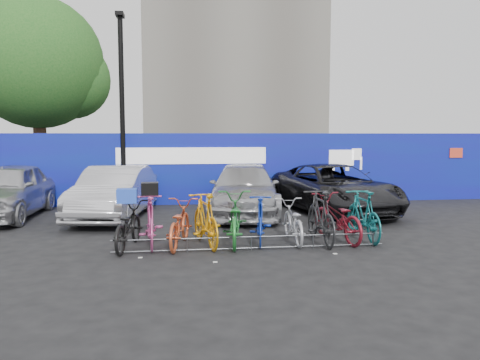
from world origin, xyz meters
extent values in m
plane|color=black|center=(0.00, 0.00, 0.00)|extent=(100.00, 100.00, 0.00)
cube|color=#0A2894|center=(0.00, 6.00, 1.20)|extent=(22.00, 0.15, 2.40)
cube|color=white|center=(-1.00, 5.90, 1.65)|extent=(5.00, 0.02, 0.55)
cube|color=white|center=(4.20, 5.90, 1.55)|extent=(1.20, 0.02, 0.90)
cube|color=#E84129|center=(8.50, 5.90, 1.70)|extent=(0.50, 0.02, 0.35)
cylinder|color=#382314|center=(-7.00, 10.00, 2.00)|extent=(0.50, 0.50, 4.00)
sphere|color=#19521B|center=(-7.00, 10.00, 5.20)|extent=(5.20, 5.20, 5.20)
sphere|color=#19521B|center=(-5.80, 10.30, 4.60)|extent=(3.20, 3.20, 3.20)
cylinder|color=black|center=(-3.20, 5.40, 3.00)|extent=(0.16, 0.16, 6.00)
cube|color=black|center=(-3.20, 5.40, 6.05)|extent=(0.25, 0.50, 0.12)
cylinder|color=#595B60|center=(0.00, -0.60, 0.28)|extent=(5.60, 0.03, 0.03)
cylinder|color=#595B60|center=(0.00, -0.60, 0.05)|extent=(5.60, 0.03, 0.03)
cylinder|color=#595B60|center=(-2.60, -0.60, 0.14)|extent=(0.03, 0.03, 0.28)
cylinder|color=#595B60|center=(-1.30, -0.60, 0.14)|extent=(0.03, 0.03, 0.28)
cylinder|color=#595B60|center=(0.00, -0.60, 0.14)|extent=(0.03, 0.03, 0.28)
cylinder|color=#595B60|center=(1.30, -0.60, 0.14)|extent=(0.03, 0.03, 0.28)
cylinder|color=#595B60|center=(2.60, -0.60, 0.14)|extent=(0.03, 0.03, 0.28)
imported|color=#B4B5B8|center=(-6.31, 4.06, 0.78)|extent=(1.91, 4.61, 1.56)
imported|color=silver|center=(-3.25, 3.57, 0.73)|extent=(2.18, 4.63, 1.47)
imported|color=#AFB0B4|center=(0.49, 3.93, 0.72)|extent=(2.72, 5.20, 1.44)
imported|color=black|center=(3.22, 3.80, 0.73)|extent=(3.26, 5.56, 1.45)
imported|color=black|center=(-2.51, -0.12, 0.48)|extent=(0.92, 1.90, 0.96)
imported|color=#D54A91|center=(-2.05, 0.03, 0.55)|extent=(0.67, 1.86, 1.09)
imported|color=#CA512A|center=(-1.46, -0.07, 0.49)|extent=(0.99, 1.94, 0.97)
imported|color=orange|center=(-0.90, -0.09, 0.56)|extent=(0.90, 1.94, 1.13)
imported|color=#1F722B|center=(-0.28, 0.02, 0.55)|extent=(0.98, 2.16, 1.10)
imported|color=#1330A8|center=(0.30, 0.03, 0.52)|extent=(0.77, 1.78, 1.03)
imported|color=#ABACB3|center=(1.01, 0.02, 0.46)|extent=(0.66, 1.77, 0.92)
imported|color=#27282A|center=(1.59, -0.15, 0.58)|extent=(0.55, 1.94, 1.16)
imported|color=maroon|center=(2.01, 0.02, 0.51)|extent=(1.07, 2.05, 1.03)
imported|color=#136A6D|center=(2.62, 0.02, 0.56)|extent=(0.55, 1.88, 1.13)
cube|color=blue|center=(-2.51, -0.12, 1.10)|extent=(0.41, 0.32, 0.29)
cube|color=black|center=(-2.05, 0.03, 1.22)|extent=(0.37, 0.33, 0.26)
camera|label=1|loc=(-1.44, -9.84, 2.35)|focal=35.00mm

